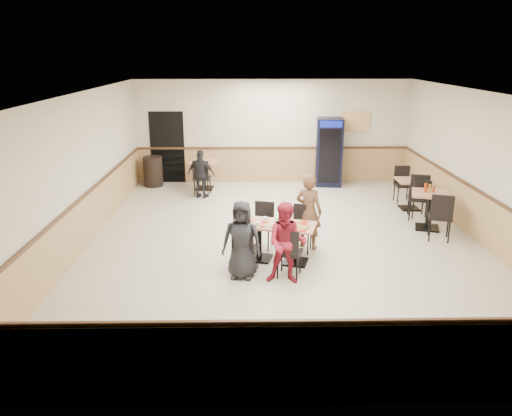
{
  "coord_description": "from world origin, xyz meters",
  "views": [
    {
      "loc": [
        -0.76,
        -9.59,
        3.74
      ],
      "look_at": [
        -0.59,
        -0.5,
        0.89
      ],
      "focal_mm": 35.0,
      "sensor_mm": 36.0,
      "label": 1
    }
  ],
  "objects_px": {
    "main_table": "(277,236)",
    "lone_diner": "(201,174)",
    "diner_man_opposite": "(309,211)",
    "diner_woman_right": "(287,243)",
    "side_table_near": "(429,205)",
    "diner_woman_left": "(242,240)",
    "side_table_far": "(411,190)",
    "back_table": "(204,170)",
    "trash_bin": "(153,171)",
    "pepsi_cooler": "(329,152)"
  },
  "relations": [
    {
      "from": "main_table",
      "to": "lone_diner",
      "type": "xyz_separation_m",
      "value": [
        -1.77,
        4.27,
        0.16
      ]
    },
    {
      "from": "main_table",
      "to": "diner_man_opposite",
      "type": "distance_m",
      "value": 0.98
    },
    {
      "from": "diner_woman_right",
      "to": "side_table_near",
      "type": "bearing_deg",
      "value": 47.24
    },
    {
      "from": "diner_woman_left",
      "to": "side_table_far",
      "type": "distance_m",
      "value": 5.65
    },
    {
      "from": "diner_woman_right",
      "to": "back_table",
      "type": "relative_size",
      "value": 1.73
    },
    {
      "from": "diner_man_opposite",
      "to": "side_table_near",
      "type": "bearing_deg",
      "value": -128.89
    },
    {
      "from": "diner_woman_left",
      "to": "trash_bin",
      "type": "height_order",
      "value": "diner_woman_left"
    },
    {
      "from": "diner_man_opposite",
      "to": "side_table_far",
      "type": "height_order",
      "value": "diner_man_opposite"
    },
    {
      "from": "diner_woman_left",
      "to": "diner_woman_right",
      "type": "relative_size",
      "value": 0.98
    },
    {
      "from": "main_table",
      "to": "side_table_far",
      "type": "height_order",
      "value": "side_table_far"
    },
    {
      "from": "main_table",
      "to": "lone_diner",
      "type": "height_order",
      "value": "lone_diner"
    },
    {
      "from": "side_table_near",
      "to": "diner_woman_right",
      "type": "bearing_deg",
      "value": -141.73
    },
    {
      "from": "diner_woman_right",
      "to": "diner_woman_left",
      "type": "bearing_deg",
      "value": 173.02
    },
    {
      "from": "diner_woman_left",
      "to": "pepsi_cooler",
      "type": "xyz_separation_m",
      "value": [
        2.47,
        6.25,
        0.29
      ]
    },
    {
      "from": "side_table_far",
      "to": "pepsi_cooler",
      "type": "xyz_separation_m",
      "value": [
        -1.66,
        2.41,
        0.48
      ]
    },
    {
      "from": "diner_woman_left",
      "to": "pepsi_cooler",
      "type": "height_order",
      "value": "pepsi_cooler"
    },
    {
      "from": "diner_man_opposite",
      "to": "pepsi_cooler",
      "type": "xyz_separation_m",
      "value": [
        1.17,
        4.9,
        0.23
      ]
    },
    {
      "from": "diner_man_opposite",
      "to": "trash_bin",
      "type": "distance_m",
      "value": 6.25
    },
    {
      "from": "diner_woman_right",
      "to": "side_table_near",
      "type": "height_order",
      "value": "diner_woman_right"
    },
    {
      "from": "side_table_near",
      "to": "trash_bin",
      "type": "distance_m",
      "value": 7.71
    },
    {
      "from": "back_table",
      "to": "side_table_far",
      "type": "bearing_deg",
      "value": -21.0
    },
    {
      "from": "lone_diner",
      "to": "pepsi_cooler",
      "type": "distance_m",
      "value": 3.83
    },
    {
      "from": "diner_woman_left",
      "to": "diner_man_opposite",
      "type": "relative_size",
      "value": 0.91
    },
    {
      "from": "diner_woman_left",
      "to": "diner_woman_right",
      "type": "height_order",
      "value": "diner_woman_right"
    },
    {
      "from": "main_table",
      "to": "diner_man_opposite",
      "type": "height_order",
      "value": "diner_man_opposite"
    },
    {
      "from": "side_table_near",
      "to": "pepsi_cooler",
      "type": "relative_size",
      "value": 0.49
    },
    {
      "from": "side_table_near",
      "to": "pepsi_cooler",
      "type": "distance_m",
      "value": 4.19
    },
    {
      "from": "side_table_far",
      "to": "diner_woman_left",
      "type": "bearing_deg",
      "value": -137.03
    },
    {
      "from": "lone_diner",
      "to": "main_table",
      "type": "bearing_deg",
      "value": 128.46
    },
    {
      "from": "main_table",
      "to": "back_table",
      "type": "distance_m",
      "value": 5.48
    },
    {
      "from": "diner_man_opposite",
      "to": "back_table",
      "type": "bearing_deg",
      "value": -31.4
    },
    {
      "from": "lone_diner",
      "to": "pepsi_cooler",
      "type": "xyz_separation_m",
      "value": [
        3.59,
        1.3,
        0.33
      ]
    },
    {
      "from": "lone_diner",
      "to": "diner_man_opposite",
      "type": "bearing_deg",
      "value": 139.92
    },
    {
      "from": "side_table_near",
      "to": "back_table",
      "type": "xyz_separation_m",
      "value": [
        -5.19,
        3.45,
        -0.01
      ]
    },
    {
      "from": "side_table_near",
      "to": "diner_woman_left",
      "type": "bearing_deg",
      "value": -149.43
    },
    {
      "from": "side_table_far",
      "to": "trash_bin",
      "type": "height_order",
      "value": "trash_bin"
    },
    {
      "from": "diner_woman_left",
      "to": "back_table",
      "type": "xyz_separation_m",
      "value": [
        -1.12,
        5.86,
        -0.15
      ]
    },
    {
      "from": "back_table",
      "to": "trash_bin",
      "type": "xyz_separation_m",
      "value": [
        -1.51,
        0.35,
        -0.1
      ]
    },
    {
      "from": "pepsi_cooler",
      "to": "side_table_near",
      "type": "bearing_deg",
      "value": -62.14
    },
    {
      "from": "main_table",
      "to": "side_table_near",
      "type": "relative_size",
      "value": 1.56
    },
    {
      "from": "pepsi_cooler",
      "to": "trash_bin",
      "type": "height_order",
      "value": "pepsi_cooler"
    },
    {
      "from": "trash_bin",
      "to": "side_table_far",
      "type": "bearing_deg",
      "value": -19.29
    },
    {
      "from": "diner_woman_right",
      "to": "diner_man_opposite",
      "type": "distance_m",
      "value": 1.67
    },
    {
      "from": "back_table",
      "to": "pepsi_cooler",
      "type": "bearing_deg",
      "value": 6.25
    },
    {
      "from": "main_table",
      "to": "trash_bin",
      "type": "relative_size",
      "value": 1.74
    },
    {
      "from": "diner_woman_left",
      "to": "back_table",
      "type": "height_order",
      "value": "diner_woman_left"
    },
    {
      "from": "side_table_far",
      "to": "trash_bin",
      "type": "relative_size",
      "value": 0.87
    },
    {
      "from": "back_table",
      "to": "trash_bin",
      "type": "relative_size",
      "value": 0.94
    },
    {
      "from": "diner_woman_right",
      "to": "side_table_near",
      "type": "relative_size",
      "value": 1.46
    },
    {
      "from": "main_table",
      "to": "pepsi_cooler",
      "type": "height_order",
      "value": "pepsi_cooler"
    }
  ]
}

